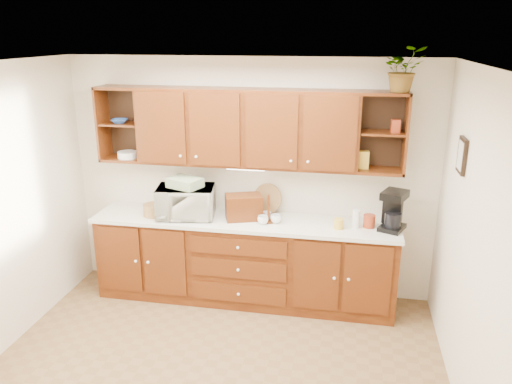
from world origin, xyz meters
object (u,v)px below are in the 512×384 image
at_px(bread_box, 244,207).
at_px(microwave, 186,202).
at_px(coffee_maker, 393,211).
at_px(potted_plant, 403,69).

bearing_deg(bread_box, microwave, 165.24).
xyz_separation_m(microwave, coffee_maker, (2.15, 0.05, 0.03)).
height_order(microwave, bread_box, microwave).
bearing_deg(bread_box, coffee_maker, -19.41).
bearing_deg(microwave, coffee_maker, -8.46).
bearing_deg(bread_box, potted_plant, -15.99).
height_order(microwave, coffee_maker, coffee_maker).
distance_m(microwave, potted_plant, 2.55).
relative_size(coffee_maker, potted_plant, 0.95).
distance_m(bread_box, potted_plant, 2.08).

